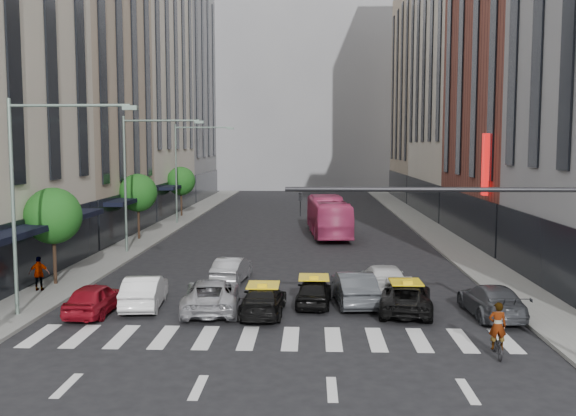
# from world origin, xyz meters

# --- Properties ---
(ground) EXTENTS (160.00, 160.00, 0.00)m
(ground) POSITION_xyz_m (0.00, 0.00, 0.00)
(ground) COLOR black
(ground) RESTS_ON ground
(sidewalk_left) EXTENTS (3.00, 96.00, 0.15)m
(sidewalk_left) POSITION_xyz_m (-11.50, 30.00, 0.07)
(sidewalk_left) COLOR slate
(sidewalk_left) RESTS_ON ground
(sidewalk_right) EXTENTS (3.00, 96.00, 0.15)m
(sidewalk_right) POSITION_xyz_m (11.50, 30.00, 0.07)
(sidewalk_right) COLOR slate
(sidewalk_right) RESTS_ON ground
(building_left_b) EXTENTS (8.00, 16.00, 24.00)m
(building_left_b) POSITION_xyz_m (-17.00, 28.00, 12.00)
(building_left_b) COLOR tan
(building_left_b) RESTS_ON ground
(building_left_c) EXTENTS (8.00, 20.00, 36.00)m
(building_left_c) POSITION_xyz_m (-17.00, 46.00, 18.00)
(building_left_c) COLOR beige
(building_left_c) RESTS_ON ground
(building_left_d) EXTENTS (8.00, 18.00, 30.00)m
(building_left_d) POSITION_xyz_m (-17.00, 65.00, 15.00)
(building_left_d) COLOR gray
(building_left_d) RESTS_ON ground
(building_right_b) EXTENTS (8.00, 18.00, 26.00)m
(building_right_b) POSITION_xyz_m (17.00, 27.00, 13.00)
(building_right_b) COLOR brown
(building_right_b) RESTS_ON ground
(building_right_c) EXTENTS (8.00, 20.00, 40.00)m
(building_right_c) POSITION_xyz_m (17.00, 46.00, 20.00)
(building_right_c) COLOR beige
(building_right_c) RESTS_ON ground
(building_right_d) EXTENTS (8.00, 18.00, 28.00)m
(building_right_d) POSITION_xyz_m (17.00, 65.00, 14.00)
(building_right_d) COLOR tan
(building_right_d) RESTS_ON ground
(building_far) EXTENTS (30.00, 10.00, 36.00)m
(building_far) POSITION_xyz_m (0.00, 85.00, 18.00)
(building_far) COLOR gray
(building_far) RESTS_ON ground
(tree_near) EXTENTS (2.88, 2.88, 4.95)m
(tree_near) POSITION_xyz_m (-11.80, 10.00, 3.65)
(tree_near) COLOR black
(tree_near) RESTS_ON sidewalk_left
(tree_mid) EXTENTS (2.88, 2.88, 4.95)m
(tree_mid) POSITION_xyz_m (-11.80, 26.00, 3.65)
(tree_mid) COLOR black
(tree_mid) RESTS_ON sidewalk_left
(tree_far) EXTENTS (2.88, 2.88, 4.95)m
(tree_far) POSITION_xyz_m (-11.80, 42.00, 3.65)
(tree_far) COLOR black
(tree_far) RESTS_ON sidewalk_left
(streetlamp_near) EXTENTS (5.38, 0.25, 9.00)m
(streetlamp_near) POSITION_xyz_m (-10.04, 4.00, 5.90)
(streetlamp_near) COLOR gray
(streetlamp_near) RESTS_ON sidewalk_left
(streetlamp_mid) EXTENTS (5.38, 0.25, 9.00)m
(streetlamp_mid) POSITION_xyz_m (-10.04, 20.00, 5.90)
(streetlamp_mid) COLOR gray
(streetlamp_mid) RESTS_ON sidewalk_left
(streetlamp_far) EXTENTS (5.38, 0.25, 9.00)m
(streetlamp_far) POSITION_xyz_m (-10.04, 36.00, 5.90)
(streetlamp_far) COLOR gray
(streetlamp_far) RESTS_ON sidewalk_left
(traffic_signal) EXTENTS (10.10, 0.20, 6.00)m
(traffic_signal) POSITION_xyz_m (7.69, -1.00, 4.47)
(traffic_signal) COLOR black
(traffic_signal) RESTS_ON ground
(liberty_sign) EXTENTS (0.30, 0.70, 4.00)m
(liberty_sign) POSITION_xyz_m (12.60, 20.00, 6.00)
(liberty_sign) COLOR red
(liberty_sign) RESTS_ON ground
(car_red) EXTENTS (1.76, 4.08, 1.37)m
(car_red) POSITION_xyz_m (-7.93, 4.65, 0.69)
(car_red) COLOR maroon
(car_red) RESTS_ON ground
(car_white_front) EXTENTS (1.95, 4.54, 1.46)m
(car_white_front) POSITION_xyz_m (-6.10, 5.93, 0.73)
(car_white_front) COLOR white
(car_white_front) RESTS_ON ground
(car_silver) EXTENTS (2.85, 5.33, 1.42)m
(car_silver) POSITION_xyz_m (-3.01, 5.39, 0.71)
(car_silver) COLOR #A9A9AF
(car_silver) RESTS_ON ground
(taxi_left) EXTENTS (1.91, 4.45, 1.28)m
(taxi_left) POSITION_xyz_m (-0.68, 4.84, 0.64)
(taxi_left) COLOR black
(taxi_left) RESTS_ON ground
(taxi_center) EXTENTS (1.73, 3.85, 1.28)m
(taxi_center) POSITION_xyz_m (1.48, 6.51, 0.64)
(taxi_center) COLOR black
(taxi_center) RESTS_ON ground
(car_grey_mid) EXTENTS (2.08, 4.80, 1.54)m
(car_grey_mid) POSITION_xyz_m (3.31, 6.82, 0.77)
(car_grey_mid) COLOR #3E4246
(car_grey_mid) RESTS_ON ground
(taxi_right) EXTENTS (2.80, 4.99, 1.32)m
(taxi_right) POSITION_xyz_m (5.46, 5.49, 0.66)
(taxi_right) COLOR black
(taxi_right) RESTS_ON ground
(car_grey_curb) EXTENTS (2.15, 4.84, 1.38)m
(car_grey_curb) POSITION_xyz_m (9.00, 4.93, 0.69)
(car_grey_curb) COLOR #3E4146
(car_grey_curb) RESTS_ON ground
(car_row2_left) EXTENTS (1.89, 4.19, 1.33)m
(car_row2_left) POSITION_xyz_m (-2.85, 11.47, 0.67)
(car_row2_left) COLOR #939397
(car_row2_left) RESTS_ON ground
(car_row2_right) EXTENTS (2.29, 5.21, 1.49)m
(car_row2_right) POSITION_xyz_m (4.86, 8.66, 0.75)
(car_row2_right) COLOR white
(car_row2_right) RESTS_ON ground
(bus) EXTENTS (3.46, 11.35, 3.11)m
(bus) POSITION_xyz_m (2.71, 29.18, 1.56)
(bus) COLOR #C63A6C
(bus) RESTS_ON ground
(motorcycle) EXTENTS (0.67, 1.61, 0.83)m
(motorcycle) POSITION_xyz_m (7.75, -0.28, 0.41)
(motorcycle) COLOR black
(motorcycle) RESTS_ON ground
(rider) EXTENTS (0.63, 0.44, 1.65)m
(rider) POSITION_xyz_m (7.75, -0.28, 1.65)
(rider) COLOR gray
(rider) RESTS_ON motorcycle
(pedestrian_far) EXTENTS (1.03, 0.53, 1.69)m
(pedestrian_far) POSITION_xyz_m (-11.92, 8.37, 0.99)
(pedestrian_far) COLOR gray
(pedestrian_far) RESTS_ON sidewalk_left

